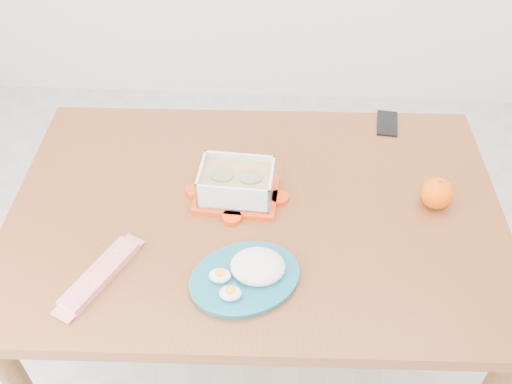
# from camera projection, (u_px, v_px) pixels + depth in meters

# --- Properties ---
(dining_table) EXTENTS (1.34, 0.91, 0.75)m
(dining_table) POSITION_uv_depth(u_px,v_px,m) (256.00, 230.00, 1.58)
(dining_table) COLOR brown
(dining_table) RESTS_ON ground
(food_container) EXTENTS (0.23, 0.18, 0.09)m
(food_container) POSITION_uv_depth(u_px,v_px,m) (236.00, 184.00, 1.52)
(food_container) COLOR #F03D07
(food_container) RESTS_ON dining_table
(orange_fruit) EXTENTS (0.08, 0.08, 0.08)m
(orange_fruit) POSITION_uv_depth(u_px,v_px,m) (437.00, 193.00, 1.50)
(orange_fruit) COLOR #E86004
(orange_fruit) RESTS_ON dining_table
(rice_plate) EXTENTS (0.35, 0.35, 0.07)m
(rice_plate) POSITION_uv_depth(u_px,v_px,m) (249.00, 273.00, 1.34)
(rice_plate) COLOR #16677C
(rice_plate) RESTS_ON dining_table
(candy_bar) EXTENTS (0.15, 0.23, 0.02)m
(candy_bar) POSITION_uv_depth(u_px,v_px,m) (100.00, 275.00, 1.35)
(candy_bar) COLOR red
(candy_bar) RESTS_ON dining_table
(smartphone) EXTENTS (0.08, 0.13, 0.01)m
(smartphone) POSITION_uv_depth(u_px,v_px,m) (387.00, 123.00, 1.78)
(smartphone) COLOR black
(smartphone) RESTS_ON dining_table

